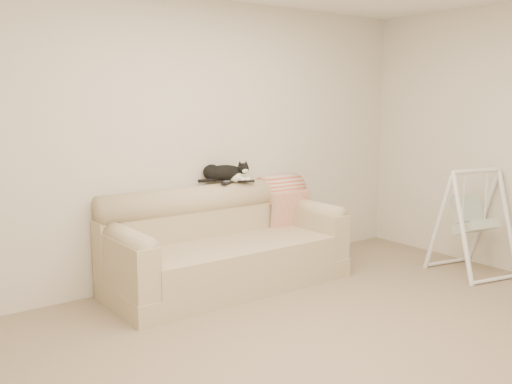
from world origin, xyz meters
TOP-DOWN VIEW (x-y plane):
  - ground_plane at (0.00, 0.00)m, footprint 5.00×5.00m
  - room_shell at (0.00, 0.00)m, footprint 5.04×4.04m
  - sofa at (-0.00, 1.62)m, footprint 2.20×0.93m
  - remote_a at (0.19, 1.83)m, footprint 0.18×0.13m
  - remote_b at (0.39, 1.81)m, footprint 0.16×0.15m
  - tuxedo_cat at (0.19, 1.88)m, footprint 0.51×0.33m
  - throw_blanket at (0.85, 1.84)m, footprint 0.44×0.38m
  - baby_swing at (2.15, 0.48)m, footprint 0.75×0.78m

SIDE VIEW (x-z plane):
  - ground_plane at x=0.00m, z-range 0.00..0.00m
  - sofa at x=0.00m, z-range -0.10..0.80m
  - baby_swing at x=2.15m, z-range 0.00..1.03m
  - throw_blanket at x=0.85m, z-range 0.44..1.01m
  - remote_b at x=0.39m, z-range 0.90..0.92m
  - remote_a at x=0.19m, z-range 0.90..0.92m
  - tuxedo_cat at x=0.19m, z-range 0.89..1.10m
  - room_shell at x=0.00m, z-range 0.23..2.83m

